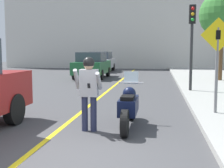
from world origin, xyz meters
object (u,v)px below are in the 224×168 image
parked_car_green (92,65)px  parked_car_silver (101,61)px  traffic_light (192,31)px  motorcycle (129,107)px  street_tree (222,15)px  crossing_sign (217,56)px  person_biker (89,86)px

parked_car_green → parked_car_silver: bearing=95.0°
traffic_light → motorcycle: bearing=-108.2°
motorcycle → street_tree: (4.08, 10.90, 3.23)m
motorcycle → parked_car_green: size_ratio=0.54×
crossing_sign → street_tree: bearing=78.9°
traffic_light → parked_car_silver: size_ratio=0.84×
person_biker → parked_car_green: parked_car_green is taller
person_biker → parked_car_silver: 19.62m
traffic_light → parked_car_green: (-5.61, 6.52, -1.73)m
traffic_light → street_tree: 5.34m
motorcycle → parked_car_silver: bearing=102.4°
traffic_light → street_tree: (2.07, 4.79, 1.14)m
person_biker → traffic_light: size_ratio=0.48×
crossing_sign → parked_car_silver: size_ratio=0.60×
traffic_light → street_tree: size_ratio=0.72×
crossing_sign → parked_car_green: size_ratio=0.60×
traffic_light → parked_car_silver: 14.29m
crossing_sign → parked_car_silver: bearing=110.0°
parked_car_green → motorcycle: bearing=-74.1°
person_biker → traffic_light: 7.34m
person_biker → street_tree: size_ratio=0.34×
crossing_sign → parked_car_silver: crossing_sign is taller
parked_car_green → traffic_light: bearing=-49.3°
person_biker → parked_car_silver: bearing=99.7°
crossing_sign → street_tree: size_ratio=0.52×
motorcycle → crossing_sign: 2.87m
person_biker → parked_car_green: bearing=101.9°
crossing_sign → parked_car_green: crossing_sign is taller
street_tree → person_biker: bearing=-113.5°
person_biker → crossing_sign: (3.06, 1.86, 0.65)m
person_biker → parked_car_silver: (-3.30, 19.34, -0.16)m
motorcycle → crossing_sign: bearing=32.3°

